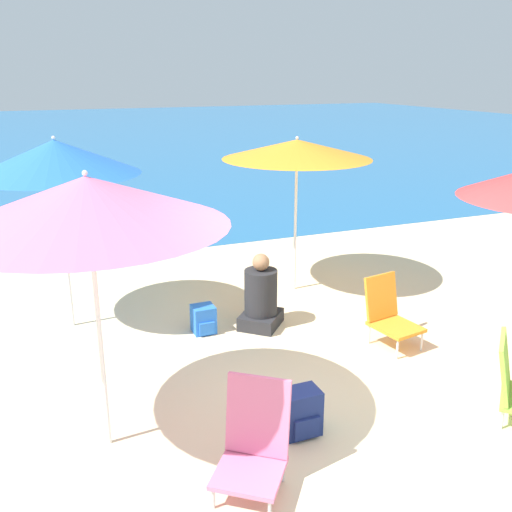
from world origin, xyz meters
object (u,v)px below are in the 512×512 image
object	(u,v)px
beach_umbrella_blue	(55,157)
beach_chair_orange	(389,312)
beach_chair_pink	(254,441)
beach_umbrella_orange	(297,149)
backpack_navy	(300,412)
backpack_blue	(204,319)
beach_umbrella_pink	(87,202)
person_seated_near	(261,298)

from	to	relation	value
beach_umbrella_blue	beach_chair_orange	size ratio (longest dim) A/B	2.95
beach_umbrella_blue	beach_chair_pink	size ratio (longest dim) A/B	2.79
beach_umbrella_orange	beach_chair_pink	bearing A→B (deg)	-120.02
beach_chair_pink	backpack_navy	size ratio (longest dim) A/B	2.02
beach_chair_pink	backpack_blue	xyz separation A→B (m)	(0.41, 2.53, -0.19)
beach_umbrella_pink	backpack_blue	bearing A→B (deg)	52.03
beach_umbrella_orange	beach_chair_orange	xyz separation A→B (m)	(0.22, -1.86, -1.53)
person_seated_near	backpack_navy	bearing A→B (deg)	-61.65
beach_umbrella_orange	beach_umbrella_pink	xyz separation A→B (m)	(-2.85, -2.51, 0.07)
beach_umbrella_pink	beach_chair_orange	distance (m)	3.52
person_seated_near	backpack_blue	distance (m)	0.70
backpack_blue	backpack_navy	xyz separation A→B (m)	(0.16, -2.13, 0.04)
beach_umbrella_orange	beach_umbrella_blue	world-z (taller)	beach_umbrella_blue
beach_chair_pink	beach_chair_orange	size ratio (longest dim) A/B	1.06
backpack_blue	beach_chair_pink	bearing A→B (deg)	-99.13
beach_umbrella_blue	beach_chair_pink	xyz separation A→B (m)	(0.95, -3.29, -1.60)
person_seated_near	backpack_navy	size ratio (longest dim) A/B	2.27
beach_chair_orange	backpack_navy	distance (m)	1.96
beach_chair_orange	beach_chair_pink	bearing A→B (deg)	-154.85
beach_chair_pink	backpack_navy	xyz separation A→B (m)	(0.57, 0.41, -0.16)
beach_umbrella_orange	person_seated_near	xyz separation A→B (m)	(-0.88, -0.94, -1.54)
beach_chair_orange	backpack_navy	bearing A→B (deg)	-155.07
backpack_navy	backpack_blue	bearing A→B (deg)	94.39
beach_umbrella_blue	backpack_blue	world-z (taller)	beach_umbrella_blue
beach_umbrella_pink	beach_chair_orange	bearing A→B (deg)	12.02
beach_umbrella_orange	beach_chair_orange	size ratio (longest dim) A/B	2.77
person_seated_near	backpack_navy	xyz separation A→B (m)	(-0.50, -2.03, -0.16)
beach_umbrella_orange	person_seated_near	bearing A→B (deg)	-133.28
beach_umbrella_blue	backpack_navy	distance (m)	3.70
beach_umbrella_pink	beach_chair_orange	xyz separation A→B (m)	(3.07, 0.65, -1.60)
beach_chair_orange	backpack_navy	xyz separation A→B (m)	(-1.61, -1.11, -0.17)
beach_umbrella_blue	person_seated_near	world-z (taller)	beach_umbrella_blue
beach_chair_pink	beach_umbrella_blue	bearing A→B (deg)	143.82
beach_umbrella_blue	beach_chair_orange	xyz separation A→B (m)	(3.13, -1.77, -1.59)
beach_umbrella_pink	backpack_blue	size ratio (longest dim) A/B	6.94
beach_umbrella_orange	beach_chair_pink	xyz separation A→B (m)	(-1.95, -3.38, -1.54)
beach_chair_orange	backpack_blue	world-z (taller)	beach_chair_orange
beach_umbrella_pink	beach_chair_pink	world-z (taller)	beach_umbrella_pink
beach_chair_orange	backpack_blue	xyz separation A→B (m)	(-1.77, 1.01, -0.20)
beach_chair_pink	beach_chair_orange	distance (m)	2.65
backpack_blue	backpack_navy	distance (m)	2.13
beach_umbrella_orange	backpack_blue	world-z (taller)	beach_umbrella_orange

